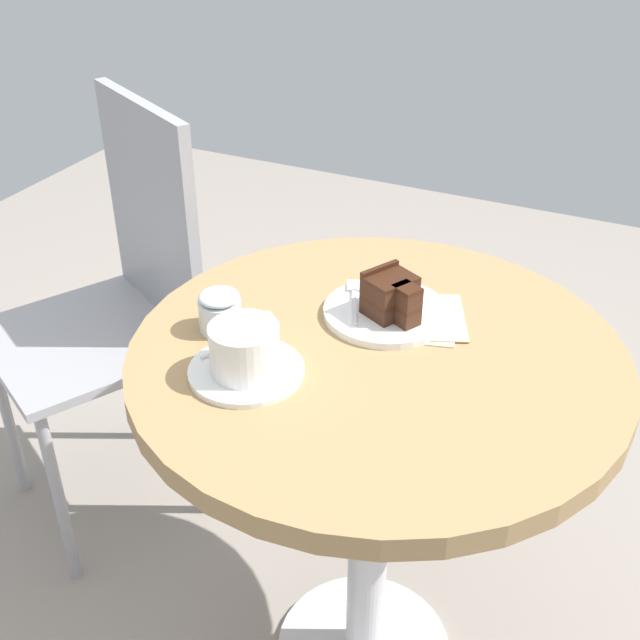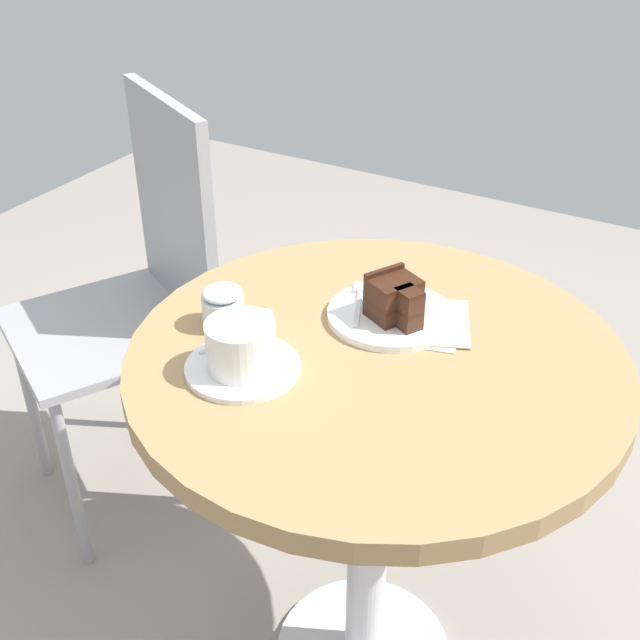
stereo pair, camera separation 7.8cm
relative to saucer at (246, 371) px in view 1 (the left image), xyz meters
The scene contains 10 objects.
cafe_table 0.23m from the saucer, 46.51° to the right, with size 0.73×0.73×0.71m.
saucer is the anchor object (origin of this frame).
coffee_cup 0.04m from the saucer, 137.31° to the right, with size 0.13×0.10×0.07m.
teaspoon 0.06m from the saucer, 42.52° to the left, with size 0.09×0.05×0.00m.
cake_plate 0.26m from the saucer, 27.94° to the right, with size 0.20×0.20×0.01m.
cake_slice 0.26m from the saucer, 31.50° to the right, with size 0.09×0.10×0.07m.
fork 0.25m from the saucer, 14.60° to the right, with size 0.13×0.07×0.00m.
napkin 0.29m from the saucer, 34.10° to the right, with size 0.19×0.20×0.00m.
cafe_chair 0.63m from the saucer, 55.77° to the left, with size 0.52×0.52×0.92m.
sugar_pot 0.13m from the saucer, 47.68° to the left, with size 0.06×0.06×0.07m.
Camera 1 is at (-0.91, -0.34, 1.37)m, focal length 45.00 mm.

